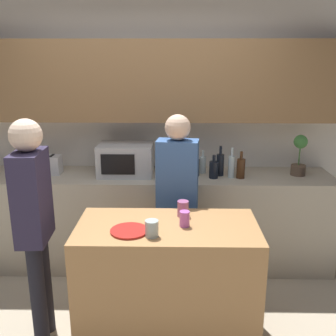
{
  "coord_description": "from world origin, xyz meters",
  "views": [
    {
      "loc": [
        0.28,
        -2.25,
        2.05
      ],
      "look_at": [
        0.22,
        0.55,
        1.25
      ],
      "focal_mm": 42.0,
      "sensor_mm": 36.0,
      "label": 1
    }
  ],
  "objects_px": {
    "toaster": "(47,165)",
    "bottle_0": "(196,167)",
    "cup_2": "(183,209)",
    "person_center": "(177,192)",
    "potted_plant": "(299,155)",
    "microwave": "(126,159)",
    "bottle_3": "(220,164)",
    "bottle_5": "(241,168)",
    "cup_1": "(152,228)",
    "bottle_1": "(203,164)",
    "plate_on_island": "(129,231)",
    "bottle_2": "(214,169)",
    "bottle_4": "(231,166)",
    "person_left": "(34,215)",
    "cup_0": "(185,219)"
  },
  "relations": [
    {
      "from": "toaster",
      "to": "bottle_0",
      "type": "xyz_separation_m",
      "value": [
        1.44,
        -0.04,
        -0.0
      ]
    },
    {
      "from": "cup_2",
      "to": "person_center",
      "type": "height_order",
      "value": "person_center"
    },
    {
      "from": "potted_plant",
      "to": "microwave",
      "type": "bearing_deg",
      "value": -179.95
    },
    {
      "from": "bottle_3",
      "to": "bottle_5",
      "type": "distance_m",
      "value": 0.2
    },
    {
      "from": "cup_1",
      "to": "cup_2",
      "type": "distance_m",
      "value": 0.4
    },
    {
      "from": "bottle_1",
      "to": "plate_on_island",
      "type": "distance_m",
      "value": 1.41
    },
    {
      "from": "bottle_5",
      "to": "cup_2",
      "type": "xyz_separation_m",
      "value": [
        -0.56,
        -0.84,
        -0.08
      ]
    },
    {
      "from": "bottle_2",
      "to": "plate_on_island",
      "type": "bearing_deg",
      "value": -121.06
    },
    {
      "from": "bottle_5",
      "to": "bottle_3",
      "type": "bearing_deg",
      "value": 156.26
    },
    {
      "from": "potted_plant",
      "to": "bottle_4",
      "type": "relative_size",
      "value": 1.37
    },
    {
      "from": "toaster",
      "to": "person_center",
      "type": "relative_size",
      "value": 0.16
    },
    {
      "from": "potted_plant",
      "to": "bottle_2",
      "type": "xyz_separation_m",
      "value": [
        -0.83,
        -0.11,
        -0.11
      ]
    },
    {
      "from": "microwave",
      "to": "toaster",
      "type": "bearing_deg",
      "value": 179.88
    },
    {
      "from": "bottle_0",
      "to": "bottle_2",
      "type": "bearing_deg",
      "value": -24.36
    },
    {
      "from": "potted_plant",
      "to": "bottle_3",
      "type": "relative_size",
      "value": 1.36
    },
    {
      "from": "bottle_2",
      "to": "bottle_1",
      "type": "bearing_deg",
      "value": 119.28
    },
    {
      "from": "microwave",
      "to": "bottle_3",
      "type": "bearing_deg",
      "value": -1.66
    },
    {
      "from": "toaster",
      "to": "bottle_1",
      "type": "height_order",
      "value": "bottle_1"
    },
    {
      "from": "cup_2",
      "to": "person_left",
      "type": "distance_m",
      "value": 1.06
    },
    {
      "from": "potted_plant",
      "to": "plate_on_island",
      "type": "distance_m",
      "value": 1.95
    },
    {
      "from": "bottle_0",
      "to": "bottle_1",
      "type": "xyz_separation_m",
      "value": [
        0.07,
        0.09,
        0.0
      ]
    },
    {
      "from": "bottle_0",
      "to": "bottle_4",
      "type": "bearing_deg",
      "value": -9.56
    },
    {
      "from": "microwave",
      "to": "potted_plant",
      "type": "xyz_separation_m",
      "value": [
        1.67,
        0.0,
        0.05
      ]
    },
    {
      "from": "microwave",
      "to": "cup_0",
      "type": "relative_size",
      "value": 4.69
    },
    {
      "from": "bottle_3",
      "to": "cup_0",
      "type": "bearing_deg",
      "value": -108.32
    },
    {
      "from": "bottle_0",
      "to": "plate_on_island",
      "type": "bearing_deg",
      "value": -112.99
    },
    {
      "from": "bottle_5",
      "to": "plate_on_island",
      "type": "xyz_separation_m",
      "value": [
        -0.93,
        -1.12,
        -0.13
      ]
    },
    {
      "from": "toaster",
      "to": "potted_plant",
      "type": "height_order",
      "value": "potted_plant"
    },
    {
      "from": "cup_2",
      "to": "person_center",
      "type": "bearing_deg",
      "value": 95.61
    },
    {
      "from": "person_left",
      "to": "person_center",
      "type": "relative_size",
      "value": 1.04
    },
    {
      "from": "bottle_1",
      "to": "person_center",
      "type": "bearing_deg",
      "value": -113.21
    },
    {
      "from": "bottle_5",
      "to": "plate_on_island",
      "type": "relative_size",
      "value": 0.99
    },
    {
      "from": "bottle_4",
      "to": "cup_0",
      "type": "xyz_separation_m",
      "value": [
        -0.46,
        -1.04,
        -0.09
      ]
    },
    {
      "from": "microwave",
      "to": "bottle_4",
      "type": "distance_m",
      "value": 1.02
    },
    {
      "from": "bottle_0",
      "to": "bottle_4",
      "type": "distance_m",
      "value": 0.34
    },
    {
      "from": "microwave",
      "to": "plate_on_island",
      "type": "bearing_deg",
      "value": -82.14
    },
    {
      "from": "potted_plant",
      "to": "bottle_4",
      "type": "xyz_separation_m",
      "value": [
        -0.66,
        -0.09,
        -0.09
      ]
    },
    {
      "from": "bottle_0",
      "to": "person_left",
      "type": "distance_m",
      "value": 1.63
    },
    {
      "from": "plate_on_island",
      "to": "cup_0",
      "type": "height_order",
      "value": "cup_0"
    },
    {
      "from": "bottle_5",
      "to": "bottle_4",
      "type": "bearing_deg",
      "value": 169.16
    },
    {
      "from": "bottle_0",
      "to": "bottle_5",
      "type": "xyz_separation_m",
      "value": [
        0.42,
        -0.07,
        0.01
      ]
    },
    {
      "from": "bottle_1",
      "to": "person_left",
      "type": "relative_size",
      "value": 0.14
    },
    {
      "from": "bottle_4",
      "to": "cup_0",
      "type": "distance_m",
      "value": 1.14
    },
    {
      "from": "bottle_2",
      "to": "person_center",
      "type": "relative_size",
      "value": 0.14
    },
    {
      "from": "potted_plant",
      "to": "cup_1",
      "type": "height_order",
      "value": "potted_plant"
    },
    {
      "from": "microwave",
      "to": "bottle_5",
      "type": "distance_m",
      "value": 1.1
    },
    {
      "from": "cup_2",
      "to": "bottle_1",
      "type": "bearing_deg",
      "value": 78.07
    },
    {
      "from": "bottle_3",
      "to": "cup_2",
      "type": "distance_m",
      "value": 1.0
    },
    {
      "from": "potted_plant",
      "to": "person_center",
      "type": "bearing_deg",
      "value": -155.42
    },
    {
      "from": "bottle_5",
      "to": "person_left",
      "type": "distance_m",
      "value": 1.92
    }
  ]
}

